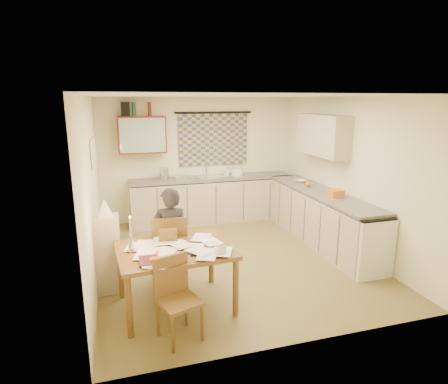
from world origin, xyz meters
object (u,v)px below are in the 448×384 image
object	(u,v)px
chair_far	(171,262)
counter_back	(212,199)
dining_table	(176,277)
person	(171,238)
counter_right	(320,217)
stove	(365,244)
shelf_stand	(108,254)

from	to	relation	value
chair_far	counter_back	bearing A→B (deg)	-108.20
dining_table	person	size ratio (longest dim) A/B	1.02
dining_table	chair_far	size ratio (longest dim) A/B	1.39
counter_right	stove	distance (m)	1.26
stove	shelf_stand	world-z (taller)	shelf_stand
counter_right	chair_far	xyz separation A→B (m)	(-2.74, -0.82, -0.14)
counter_right	dining_table	size ratio (longest dim) A/B	2.13
stove	chair_far	world-z (taller)	chair_far
counter_right	shelf_stand	bearing A→B (deg)	-167.54
counter_right	person	world-z (taller)	person
dining_table	stove	bearing A→B (deg)	-0.92
chair_far	person	bearing A→B (deg)	100.90
counter_right	chair_far	bearing A→B (deg)	-163.32
counter_back	counter_right	distance (m)	2.27
counter_back	chair_far	size ratio (longest dim) A/B	3.32
counter_back	dining_table	size ratio (longest dim) A/B	2.38
counter_right	chair_far	distance (m)	2.87
counter_back	dining_table	xyz separation A→B (m)	(-1.27, -3.12, -0.07)
person	counter_back	bearing A→B (deg)	-111.88
counter_back	dining_table	world-z (taller)	counter_back
counter_right	stove	size ratio (longest dim) A/B	3.36
counter_back	shelf_stand	world-z (taller)	shelf_stand
person	dining_table	bearing A→B (deg)	90.44
counter_back	chair_far	xyz separation A→B (m)	(-1.24, -2.52, -0.14)
counter_back	stove	world-z (taller)	counter_back
person	shelf_stand	bearing A→B (deg)	-3.75
counter_back	person	xyz separation A→B (m)	(-1.24, -2.59, 0.23)
dining_table	chair_far	xyz separation A→B (m)	(0.03, 0.59, -0.07)
stove	chair_far	size ratio (longest dim) A/B	0.89
counter_back	dining_table	distance (m)	3.37
counter_back	shelf_stand	distance (m)	3.21
counter_back	person	size ratio (longest dim) A/B	2.42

